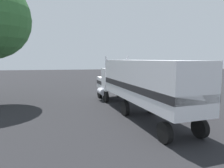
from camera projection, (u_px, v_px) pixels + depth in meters
The scene contains 7 objects.
ground_plane at pixel (109, 97), 22.15m from camera, with size 120.00×120.00×0.00m, color #232326.
lane_stripe_near at pixel (151, 103), 19.14m from camera, with size 4.40×0.16×0.01m, color silver.
lane_stripe_mid at pixel (154, 94), 24.12m from camera, with size 4.40×0.16×0.01m, color silver.
lane_stripe_far at pixel (187, 98), 21.95m from camera, with size 4.40×0.16×0.01m, color silver.
semi_truck at pixel (138, 82), 15.20m from camera, with size 14.37×4.65×4.50m.
person_bystander at pixel (144, 93), 19.79m from camera, with size 0.34×0.46×1.63m.
motorcycle at pixel (193, 109), 15.18m from camera, with size 1.91×1.07×1.12m.
Camera 1 is at (-21.49, 3.67, 4.23)m, focal length 32.08 mm.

